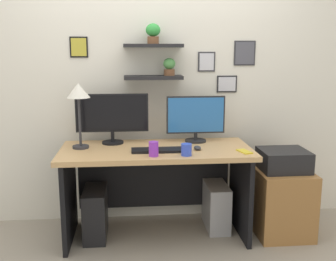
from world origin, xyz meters
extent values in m
plane|color=gray|center=(0.00, 0.00, 0.00)|extent=(8.00, 8.00, 0.00)
cube|color=silver|center=(0.00, 0.44, 1.35)|extent=(4.40, 0.04, 2.70)
cube|color=black|center=(0.00, 0.32, 1.29)|extent=(0.50, 0.20, 0.03)
cube|color=black|center=(0.00, 0.32, 1.56)|extent=(0.50, 0.20, 0.03)
cylinder|color=brown|center=(0.14, 0.32, 1.33)|extent=(0.09, 0.09, 0.05)
ellipsoid|color=#498B46|center=(0.14, 0.32, 1.41)|extent=(0.10, 0.10, 0.09)
cylinder|color=brown|center=(0.00, 0.32, 1.60)|extent=(0.10, 0.10, 0.06)
ellipsoid|color=green|center=(0.00, 0.32, 1.69)|extent=(0.12, 0.12, 0.11)
cube|color=black|center=(-0.63, 0.42, 1.55)|extent=(0.15, 0.02, 0.17)
cube|color=gold|center=(-0.63, 0.41, 1.55)|extent=(0.13, 0.00, 0.15)
cube|color=#2D2D33|center=(0.47, 0.42, 1.42)|extent=(0.15, 0.02, 0.17)
cube|color=silver|center=(0.47, 0.41, 1.42)|extent=(0.13, 0.00, 0.15)
cube|color=#2D2D33|center=(0.81, 0.42, 1.49)|extent=(0.19, 0.02, 0.22)
cube|color=#4C4C56|center=(0.81, 0.41, 1.49)|extent=(0.17, 0.00, 0.19)
cube|color=black|center=(0.66, 0.42, 1.22)|extent=(0.18, 0.02, 0.15)
cube|color=silver|center=(0.66, 0.41, 1.22)|extent=(0.16, 0.00, 0.12)
cube|color=tan|center=(0.00, 0.00, 0.73)|extent=(1.53, 0.68, 0.04)
cube|color=black|center=(-0.70, 0.00, 0.35)|extent=(0.04, 0.62, 0.71)
cube|color=black|center=(0.70, 0.00, 0.35)|extent=(0.04, 0.62, 0.71)
cube|color=black|center=(0.00, 0.30, 0.39)|extent=(1.33, 0.02, 0.50)
cylinder|color=black|center=(-0.35, 0.21, 0.76)|extent=(0.18, 0.18, 0.02)
cylinder|color=black|center=(-0.35, 0.21, 0.81)|extent=(0.03, 0.03, 0.10)
cube|color=black|center=(-0.35, 0.22, 1.01)|extent=(0.60, 0.02, 0.32)
cube|color=black|center=(-0.35, 0.21, 1.01)|extent=(0.58, 0.00, 0.29)
cylinder|color=black|center=(0.35, 0.21, 0.76)|extent=(0.18, 0.18, 0.02)
cylinder|color=black|center=(0.35, 0.21, 0.80)|extent=(0.03, 0.03, 0.07)
cube|color=black|center=(0.35, 0.22, 0.98)|extent=(0.50, 0.02, 0.32)
cube|color=#2866B2|center=(0.35, 0.21, 0.98)|extent=(0.47, 0.00, 0.29)
cube|color=black|center=(0.02, -0.10, 0.76)|extent=(0.44, 0.14, 0.02)
ellipsoid|color=#2D2D33|center=(0.32, -0.07, 0.77)|extent=(0.06, 0.09, 0.03)
cylinder|color=#2D2D33|center=(-0.60, 0.07, 0.76)|extent=(0.13, 0.13, 0.02)
cylinder|color=#2D2D33|center=(-0.60, 0.07, 0.96)|extent=(0.02, 0.02, 0.39)
cone|color=silver|center=(-0.60, 0.07, 1.21)|extent=(0.18, 0.18, 0.11)
cube|color=yellow|center=(0.67, -0.18, 0.76)|extent=(0.11, 0.15, 0.01)
cylinder|color=blue|center=(0.21, -0.24, 0.80)|extent=(0.08, 0.08, 0.09)
cylinder|color=purple|center=(-0.03, -0.24, 0.81)|extent=(0.07, 0.07, 0.11)
cube|color=#9E6B38|center=(1.05, -0.04, 0.28)|extent=(0.44, 0.50, 0.55)
cube|color=black|center=(1.05, -0.04, 0.64)|extent=(0.38, 0.34, 0.17)
cube|color=black|center=(-0.50, 0.03, 0.20)|extent=(0.18, 0.40, 0.41)
cube|color=#99999E|center=(0.52, 0.11, 0.20)|extent=(0.18, 0.40, 0.39)
camera|label=1|loc=(-0.20, -3.14, 1.53)|focal=43.26mm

